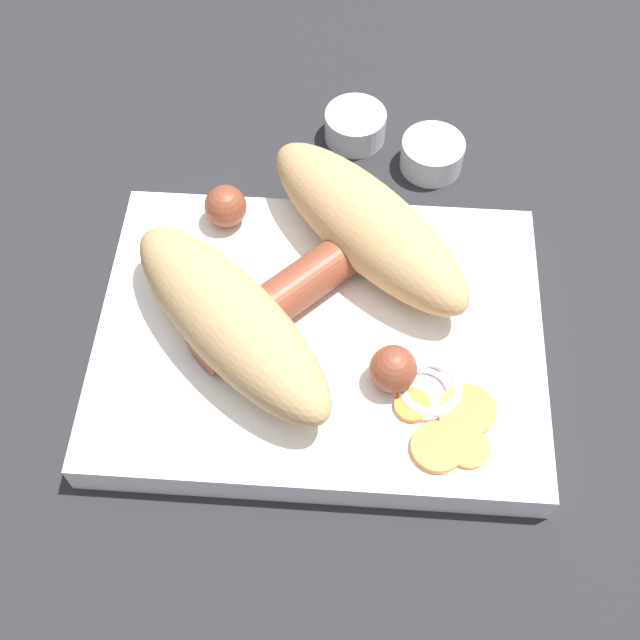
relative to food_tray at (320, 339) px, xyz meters
name	(u,v)px	position (x,y,z in m)	size (l,w,h in m)	color
ground_plane	(320,349)	(0.00, 0.00, -0.01)	(3.00, 3.00, 0.00)	#232326
food_tray	(320,339)	(0.00, 0.00, 0.00)	(0.26, 0.19, 0.02)	white
bread_roll	(302,271)	(-0.01, 0.02, 0.03)	(0.22, 0.22, 0.05)	tan
sausage	(304,282)	(-0.01, 0.02, 0.02)	(0.13, 0.13, 0.03)	brown
pickled_veggies	(438,406)	(0.07, -0.05, 0.01)	(0.06, 0.07, 0.01)	orange
condiment_cup_near	(432,156)	(0.07, 0.15, 0.00)	(0.04, 0.04, 0.02)	silver
condiment_cup_far	(355,127)	(0.01, 0.18, 0.00)	(0.04, 0.04, 0.02)	silver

